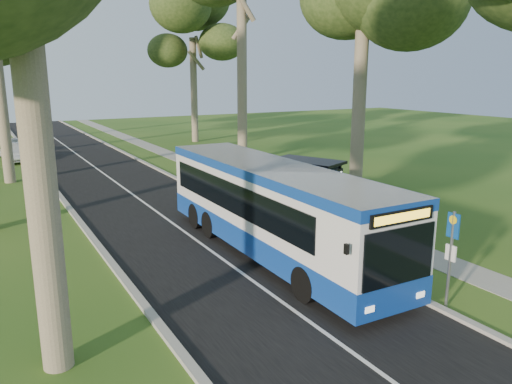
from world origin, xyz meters
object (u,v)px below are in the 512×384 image
bus (272,209)px  bus_stop_sign (451,249)px  bus_shelter (315,179)px  car_silver (14,152)px  litter_bin (322,218)px  car_white (13,146)px

bus → bus_stop_sign: bearing=-70.8°
bus_shelter → car_silver: size_ratio=0.86×
bus → litter_bin: size_ratio=14.36×
bus → car_silver: size_ratio=3.01×
bus → car_silver: bus is taller
litter_bin → car_white: size_ratio=0.21×
bus_stop_sign → bus: bearing=109.3°
car_silver → bus: bearing=-73.7°
car_white → car_silver: 3.85m
bus_stop_sign → car_white: bus_stop_sign is taller
litter_bin → car_white: car_white is taller
bus_stop_sign → bus_shelter: 8.98m
bus_shelter → bus_stop_sign: bearing=-125.2°
bus → car_silver: (-6.43, 26.38, -1.01)m
bus → car_silver: 27.17m
bus_stop_sign → litter_bin: (1.49, 7.71, -1.27)m
bus_stop_sign → car_silver: (-8.46, 32.35, -1.03)m
car_silver → litter_bin: bearing=-65.4°
bus → bus_shelter: bearing=36.2°
bus_stop_sign → bus_shelter: size_ratio=0.79×
bus_stop_sign → car_white: (-8.27, 36.19, -1.02)m
car_silver → bus_stop_sign: bearing=-72.7°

